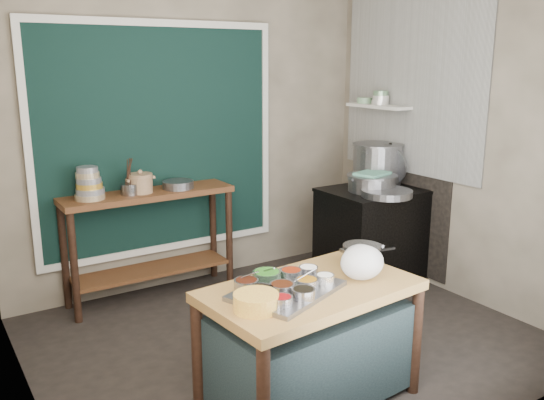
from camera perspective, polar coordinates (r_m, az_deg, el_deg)
floor at (r=4.44m, az=1.38°, el=-13.63°), size 3.50×3.00×0.02m
back_wall at (r=5.30m, az=-7.76°, el=6.77°), size 3.50×0.02×2.80m
left_wall at (r=3.36m, az=-24.26°, el=1.67°), size 0.02×3.00×2.80m
right_wall at (r=5.18m, az=17.93°, el=6.08°), size 0.02×3.00×2.80m
curtain_panel at (r=5.13m, az=-11.10°, el=5.86°), size 2.10×0.02×1.90m
curtain_frame at (r=5.12m, az=-11.06°, el=5.84°), size 2.22×0.03×2.02m
tile_panel at (r=5.49m, az=13.63°, el=11.47°), size 0.02×1.70×1.70m
soot_patch at (r=5.72m, az=12.30°, el=-0.04°), size 0.01×1.30×1.30m
wall_shelf at (r=5.65m, az=10.52°, el=9.13°), size 0.22×0.70×0.03m
prep_table at (r=3.55m, az=3.77°, el=-14.11°), size 1.31×0.82×0.75m
back_counter at (r=5.08m, az=-11.95°, el=-4.40°), size 1.45×0.40×0.95m
stove_block at (r=5.46m, az=9.98°, el=-3.58°), size 0.90×0.68×0.85m
stove_top at (r=5.35m, az=10.17°, el=0.92°), size 0.92×0.69×0.03m
condiment_tray at (r=3.29m, az=1.47°, el=-8.95°), size 0.72×0.63×0.03m
condiment_bowls at (r=3.26m, az=0.99°, el=-8.32°), size 0.56×0.46×0.07m
yellow_basin at (r=3.06m, az=-1.59°, el=-10.06°), size 0.26×0.26×0.09m
saucepan at (r=3.72m, az=8.87°, el=-5.44°), size 0.28×0.28×0.14m
plastic_bag_a at (r=3.49m, az=8.92°, el=-6.14°), size 0.34×0.32×0.21m
plastic_bag_b at (r=3.62m, az=8.70°, el=-5.71°), size 0.28×0.25×0.17m
bowl_stack at (r=4.78m, az=-17.67°, el=1.43°), size 0.23×0.23×0.26m
utensil_cup at (r=4.87m, az=-13.92°, el=1.06°), size 0.20×0.20×0.09m
ceramic_crock at (r=4.91m, az=-12.88°, el=1.51°), size 0.24×0.24×0.14m
wide_bowl at (r=5.03m, az=-9.28°, el=1.52°), size 0.31×0.31×0.07m
stock_pot at (r=5.55m, az=10.39°, el=3.56°), size 0.62×0.62×0.38m
pot_lid at (r=5.51m, az=11.41°, el=3.48°), size 0.19×0.41×0.39m
steamer at (r=5.25m, az=9.87°, el=1.69°), size 0.51×0.51×0.15m
green_cloth at (r=5.23m, az=9.91°, el=2.61°), size 0.34×0.29×0.02m
shallow_pan at (r=5.07m, az=11.30°, el=0.68°), size 0.55×0.55×0.06m
shelf_bowl_stack at (r=5.62m, az=10.73°, el=9.88°), size 0.16×0.16×0.13m
shelf_bowl_green at (r=5.79m, az=9.15°, el=9.71°), size 0.16×0.16×0.05m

